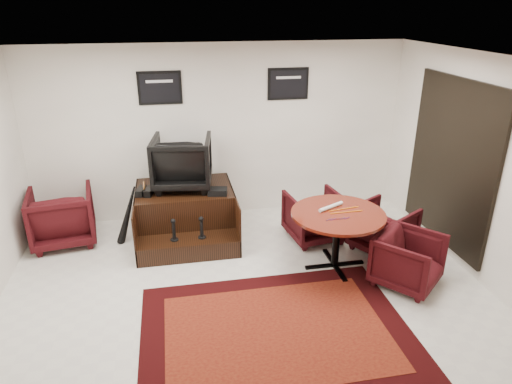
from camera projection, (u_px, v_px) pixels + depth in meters
The scene contains 16 objects.
ground at pixel (248, 296), 5.62m from camera, with size 6.00×6.00×0.00m, color silver.
room_shell at pixel (280, 153), 5.11m from camera, with size 6.02×5.02×2.81m.
area_rug at pixel (277, 332), 4.99m from camera, with size 2.93×2.20×0.01m.
shine_podium at pixel (186, 214), 6.97m from camera, with size 1.45×1.49×0.75m.
shine_chair at pixel (182, 159), 6.78m from camera, with size 0.85×0.79×0.87m, color black.
shoes_pair at pixel (145, 191), 6.64m from camera, with size 0.28×0.31×0.10m.
polish_kit at pixel (218, 191), 6.64m from camera, with size 0.27×0.19×0.09m, color black.
umbrella_black at pixel (126, 219), 6.71m from camera, with size 0.30×0.11×0.79m, color black, non-canonical shape.
umbrella_hooked at pixel (128, 214), 6.72m from camera, with size 0.34×0.13×0.92m, color black, non-canonical shape.
armchair_side at pixel (62, 214), 6.73m from camera, with size 0.88×0.83×0.91m, color black.
meeting_table at pixel (338, 219), 5.98m from camera, with size 1.23×1.23×0.81m.
table_chair_back at pixel (315, 214), 6.85m from camera, with size 0.78×0.73×0.80m, color black.
table_chair_window at pixel (384, 226), 6.52m from camera, with size 0.74×0.70×0.77m, color black.
table_chair_corner at pixel (408, 258), 5.72m from camera, with size 0.74×0.69×0.76m, color black.
paper_roll at pixel (331, 207), 6.06m from camera, with size 0.05×0.05×0.42m, color silver.
table_clutter at pixel (344, 212), 5.95m from camera, with size 0.57×0.34×0.01m.
Camera 1 is at (-0.78, -4.63, 3.34)m, focal length 32.00 mm.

